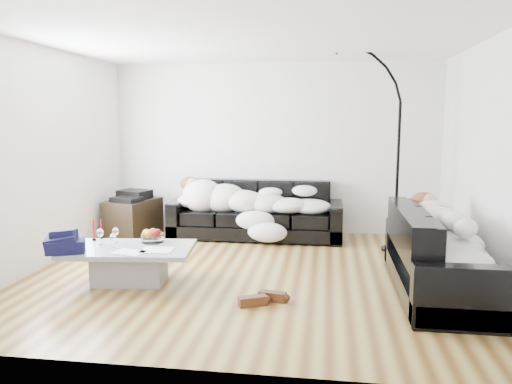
# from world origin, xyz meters

# --- Properties ---
(ground) EXTENTS (5.00, 5.00, 0.00)m
(ground) POSITION_xyz_m (0.00, 0.00, 0.00)
(ground) COLOR brown
(ground) RESTS_ON ground
(wall_back) EXTENTS (5.00, 0.02, 2.60)m
(wall_back) POSITION_xyz_m (0.00, 2.25, 1.30)
(wall_back) COLOR silver
(wall_back) RESTS_ON ground
(wall_left) EXTENTS (0.02, 4.50, 2.60)m
(wall_left) POSITION_xyz_m (-2.50, 0.00, 1.30)
(wall_left) COLOR silver
(wall_left) RESTS_ON ground
(wall_right) EXTENTS (0.02, 4.50, 2.60)m
(wall_right) POSITION_xyz_m (2.50, 0.00, 1.30)
(wall_right) COLOR silver
(wall_right) RESTS_ON ground
(ceiling) EXTENTS (5.00, 5.00, 0.00)m
(ceiling) POSITION_xyz_m (0.00, 0.00, 2.60)
(ceiling) COLOR white
(ceiling) RESTS_ON ground
(sofa_back) EXTENTS (2.53, 0.87, 0.83)m
(sofa_back) POSITION_xyz_m (-0.21, 1.76, 0.41)
(sofa_back) COLOR black
(sofa_back) RESTS_ON ground
(sofa_right) EXTENTS (0.89, 2.09, 0.84)m
(sofa_right) POSITION_xyz_m (2.00, -0.32, 0.42)
(sofa_right) COLOR black
(sofa_right) RESTS_ON ground
(sleeper_back) EXTENTS (2.14, 0.74, 0.43)m
(sleeper_back) POSITION_xyz_m (-0.21, 1.71, 0.63)
(sleeper_back) COLOR white
(sleeper_back) RESTS_ON sofa_back
(sleeper_right) EXTENTS (0.75, 1.79, 0.44)m
(sleeper_right) POSITION_xyz_m (2.00, -0.32, 0.64)
(sleeper_right) COLOR white
(sleeper_right) RESTS_ON sofa_right
(teal_cushion) EXTENTS (0.42, 0.38, 0.20)m
(teal_cushion) POSITION_xyz_m (1.94, 0.32, 0.72)
(teal_cushion) COLOR #0F6E49
(teal_cushion) RESTS_ON sofa_right
(coffee_table) EXTENTS (1.42, 0.93, 0.39)m
(coffee_table) POSITION_xyz_m (-1.26, -0.50, 0.20)
(coffee_table) COLOR #939699
(coffee_table) RESTS_ON ground
(fruit_bowl) EXTENTS (0.32, 0.32, 0.15)m
(fruit_bowl) POSITION_xyz_m (-1.09, -0.25, 0.47)
(fruit_bowl) COLOR white
(fruit_bowl) RESTS_ON coffee_table
(wine_glass_a) EXTENTS (0.07, 0.07, 0.17)m
(wine_glass_a) POSITION_xyz_m (-1.48, -0.34, 0.48)
(wine_glass_a) COLOR white
(wine_glass_a) RESTS_ON coffee_table
(wine_glass_b) EXTENTS (0.09, 0.09, 0.18)m
(wine_glass_b) POSITION_xyz_m (-1.60, -0.45, 0.48)
(wine_glass_b) COLOR white
(wine_glass_b) RESTS_ON coffee_table
(wine_glass_c) EXTENTS (0.07, 0.07, 0.15)m
(wine_glass_c) POSITION_xyz_m (-1.41, -0.55, 0.47)
(wine_glass_c) COLOR white
(wine_glass_c) RESTS_ON coffee_table
(candle_left) EXTENTS (0.05, 0.05, 0.24)m
(candle_left) POSITION_xyz_m (-1.77, -0.27, 0.51)
(candle_left) COLOR maroon
(candle_left) RESTS_ON coffee_table
(candle_right) EXTENTS (0.04, 0.04, 0.21)m
(candle_right) POSITION_xyz_m (-1.73, -0.16, 0.50)
(candle_right) COLOR maroon
(candle_right) RESTS_ON coffee_table
(newspaper_a) EXTENTS (0.34, 0.27, 0.01)m
(newspaper_a) POSITION_xyz_m (-0.92, -0.59, 0.40)
(newspaper_a) COLOR silver
(newspaper_a) RESTS_ON coffee_table
(newspaper_b) EXTENTS (0.35, 0.29, 0.01)m
(newspaper_b) POSITION_xyz_m (-1.17, -0.71, 0.40)
(newspaper_b) COLOR silver
(newspaper_b) RESTS_ON coffee_table
(navy_jacket) EXTENTS (0.47, 0.43, 0.20)m
(navy_jacket) POSITION_xyz_m (-1.83, -0.81, 0.57)
(navy_jacket) COLOR black
(navy_jacket) RESTS_ON coffee_table
(shoes) EXTENTS (0.52, 0.43, 0.10)m
(shoes) POSITION_xyz_m (0.23, -0.91, 0.05)
(shoes) COLOR #472311
(shoes) RESTS_ON ground
(av_cabinet) EXTENTS (0.73, 0.92, 0.56)m
(av_cabinet) POSITION_xyz_m (-2.05, 1.57, 0.28)
(av_cabinet) COLOR black
(av_cabinet) RESTS_ON ground
(stereo) EXTENTS (0.52, 0.46, 0.13)m
(stereo) POSITION_xyz_m (-2.05, 1.57, 0.62)
(stereo) COLOR black
(stereo) RESTS_ON av_cabinet
(floor_lamp) EXTENTS (0.89, 0.38, 2.41)m
(floor_lamp) POSITION_xyz_m (1.74, 1.29, 1.21)
(floor_lamp) COLOR black
(floor_lamp) RESTS_ON ground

